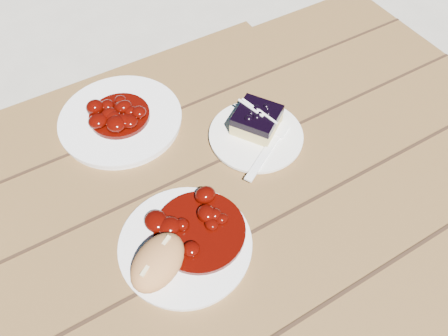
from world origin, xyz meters
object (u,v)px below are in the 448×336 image
bread_roll (158,262)px  dessert_plate (256,136)px  picnic_table (59,329)px  second_plate (121,120)px  main_plate (186,245)px  blueberry_cake (257,120)px

bread_roll → dessert_plate: bearing=29.6°
picnic_table → dessert_plate: bearing=11.0°
dessert_plate → second_plate: size_ratio=0.74×
picnic_table → dessert_plate: 0.52m
bread_roll → dessert_plate: size_ratio=0.58×
main_plate → second_plate: 0.31m
picnic_table → blueberry_cake: (0.49, 0.11, 0.19)m
main_plate → dessert_plate: main_plate is taller
picnic_table → dessert_plate: size_ratio=11.18×
picnic_table → bread_roll: bread_roll is taller
dessert_plate → blueberry_cake: 0.03m
bread_roll → main_plate: bearing=20.0°
picnic_table → main_plate: 0.31m
main_plate → second_plate: bearing=87.1°
picnic_table → dessert_plate: dessert_plate is taller
picnic_table → second_plate: 0.41m
main_plate → picnic_table: bearing=169.0°
main_plate → bread_roll: (-0.05, -0.02, 0.03)m
picnic_table → main_plate: size_ratio=9.44×
main_plate → second_plate: same height
bread_roll → dessert_plate: bread_roll is taller
bread_roll → blueberry_cake: bread_roll is taller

